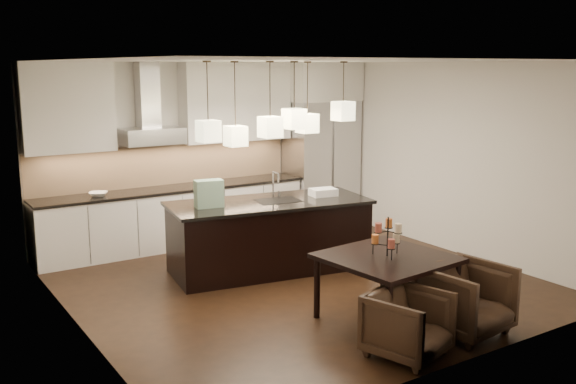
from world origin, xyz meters
TOP-DOWN VIEW (x-y plane):
  - floor at (0.00, 0.00)m, footprint 5.50×5.50m
  - ceiling at (0.00, 0.00)m, footprint 5.50×5.50m
  - wall_back at (0.00, 2.76)m, footprint 5.50×0.02m
  - wall_front at (0.00, -2.76)m, footprint 5.50×0.02m
  - wall_left at (-2.76, 0.00)m, footprint 0.02×5.50m
  - wall_right at (2.76, 0.00)m, footprint 0.02×5.50m
  - refrigerator at (2.10, 2.38)m, footprint 1.20×0.72m
  - fridge_panel at (2.10, 2.38)m, footprint 1.26×0.72m
  - lower_cabinets at (-0.62, 2.43)m, footprint 4.21×0.62m
  - countertop at (-0.62, 2.43)m, footprint 4.21×0.66m
  - backsplash at (-0.62, 2.73)m, footprint 4.21×0.02m
  - upper_cab_left at (-2.10, 2.57)m, footprint 1.25×0.35m
  - upper_cab_right at (0.55, 2.57)m, footprint 1.85×0.35m
  - hood_canopy at (-0.93, 2.48)m, footprint 0.90×0.52m
  - hood_chimney at (-0.93, 2.59)m, footprint 0.30×0.28m
  - fruit_bowl at (-1.80, 2.38)m, footprint 0.34×0.34m
  - island_body at (-0.02, 0.63)m, footprint 2.74×1.45m
  - island_top at (-0.02, 0.63)m, footprint 2.83×1.55m
  - faucet at (0.10, 0.72)m, footprint 0.14×0.26m
  - tote_bag at (-0.86, 0.73)m, footprint 0.38×0.24m
  - food_container at (0.80, 0.52)m, footprint 0.39×0.30m
  - dining_table at (0.11, -1.59)m, footprint 1.33×1.33m
  - candelabra at (0.11, -1.59)m, footprint 0.38×0.38m
  - candle_a at (0.24, -1.58)m, footprint 0.08×0.08m
  - candle_b at (0.03, -1.48)m, footprint 0.08×0.08m
  - candle_c at (0.05, -1.71)m, footprint 0.08×0.08m
  - candle_d at (0.20, -1.49)m, footprint 0.08×0.08m
  - candle_e at (-0.02, -1.58)m, footprint 0.08×0.08m
  - candle_f at (0.14, -1.71)m, footprint 0.08×0.08m
  - armchair_left at (-0.30, -2.37)m, footprint 0.86×0.88m
  - armchair_right at (0.58, -2.28)m, footprint 0.87×0.89m
  - pendant_a at (-0.98, 0.46)m, footprint 0.24×0.24m
  - pendant_b at (-0.48, 0.70)m, footprint 0.24×0.24m
  - pendant_c at (0.17, 0.31)m, footprint 0.24×0.24m
  - pendant_d at (0.64, 0.70)m, footprint 0.24×0.24m
  - pendant_e at (1.01, 0.38)m, footprint 0.24×0.24m
  - pendant_f at (-0.24, 0.24)m, footprint 0.24×0.24m

SIDE VIEW (x-z plane):
  - floor at x=0.00m, z-range -0.02..0.00m
  - armchair_left at x=-0.30m, z-range 0.00..0.64m
  - dining_table at x=0.11m, z-range 0.00..0.73m
  - armchair_right at x=0.58m, z-range 0.00..0.74m
  - lower_cabinets at x=-0.62m, z-range 0.00..0.88m
  - island_body at x=-0.02m, z-range 0.00..0.92m
  - countertop at x=-0.62m, z-range 0.88..0.92m
  - candle_a at x=0.24m, z-range 0.86..0.96m
  - candle_b at x=0.03m, z-range 0.86..0.96m
  - candle_c at x=0.05m, z-range 0.86..0.96m
  - island_top at x=-0.02m, z-range 0.92..0.96m
  - candelabra at x=0.11m, z-range 0.73..1.16m
  - fruit_bowl at x=-1.80m, z-range 0.92..0.98m
  - food_container at x=0.80m, z-range 0.96..1.06m
  - candle_d at x=0.20m, z-range 1.02..1.11m
  - candle_e at x=-0.02m, z-range 1.02..1.11m
  - candle_f at x=0.14m, z-range 1.02..1.11m
  - refrigerator at x=2.10m, z-range 0.00..2.15m
  - tote_bag at x=-0.86m, z-range 0.96..1.31m
  - faucet at x=0.10m, z-range 0.96..1.35m
  - backsplash at x=-0.62m, z-range 0.92..1.55m
  - wall_back at x=0.00m, z-range 0.00..2.80m
  - wall_front at x=0.00m, z-range 0.00..2.80m
  - wall_left at x=-2.76m, z-range 0.00..2.80m
  - wall_right at x=2.76m, z-range 0.00..2.80m
  - hood_canopy at x=-0.93m, z-range 1.60..1.84m
  - pendant_b at x=-0.48m, z-range 1.72..1.98m
  - pendant_d at x=0.64m, z-range 1.83..2.09m
  - pendant_a at x=-0.98m, z-range 1.83..2.09m
  - pendant_f at x=-0.24m, z-range 1.86..2.12m
  - pendant_c at x=0.17m, z-range 1.94..2.20m
  - pendant_e at x=1.01m, z-range 2.01..2.27m
  - upper_cab_left at x=-2.10m, z-range 1.55..2.80m
  - upper_cab_right at x=0.55m, z-range 1.55..2.80m
  - hood_chimney at x=-0.93m, z-range 1.84..2.80m
  - fridge_panel at x=2.10m, z-range 2.15..2.80m
  - ceiling at x=0.00m, z-range 2.80..2.82m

